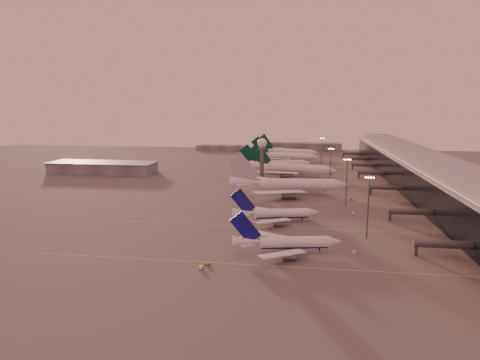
# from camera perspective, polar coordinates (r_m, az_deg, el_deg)

# --- Properties ---
(ground) EXTENTS (700.00, 700.00, 0.00)m
(ground) POSITION_cam_1_polar(r_m,az_deg,el_deg) (177.38, -2.52, -6.89)
(ground) COLOR #5F5C5C
(ground) RESTS_ON ground
(taxiway_markings) EXTENTS (180.00, 185.25, 0.02)m
(taxiway_markings) POSITION_cam_1_polar(r_m,az_deg,el_deg) (228.48, 7.60, -3.14)
(taxiway_markings) COLOR #ECE153
(taxiway_markings) RESTS_ON ground
(terminal) EXTENTS (57.00, 362.00, 23.04)m
(terminal) POSITION_cam_1_polar(r_m,az_deg,el_deg) (289.66, 23.44, 1.00)
(terminal) COLOR black
(terminal) RESTS_ON ground
(hangar) EXTENTS (82.00, 27.00, 8.50)m
(hangar) POSITION_cam_1_polar(r_m,az_deg,el_deg) (345.75, -17.83, 1.62)
(hangar) COLOR slate
(hangar) RESTS_ON ground
(radar_tower) EXTENTS (6.40, 6.40, 31.10)m
(radar_tower) POSITION_cam_1_polar(r_m,az_deg,el_deg) (289.57, 2.95, 3.88)
(radar_tower) COLOR #505257
(radar_tower) RESTS_ON ground
(mast_a) EXTENTS (3.60, 0.56, 25.00)m
(mast_a) POSITION_cam_1_polar(r_m,az_deg,el_deg) (172.68, 16.72, -3.06)
(mast_a) COLOR #505257
(mast_a) RESTS_ON ground
(mast_b) EXTENTS (3.60, 0.56, 25.00)m
(mast_b) POSITION_cam_1_polar(r_m,az_deg,el_deg) (225.91, 14.03, 0.05)
(mast_b) COLOR #505257
(mast_b) RESTS_ON ground
(mast_c) EXTENTS (3.60, 0.56, 25.00)m
(mast_c) POSITION_cam_1_polar(r_m,az_deg,el_deg) (279.72, 11.96, 1.98)
(mast_c) COLOR #505257
(mast_c) RESTS_ON ground
(mast_d) EXTENTS (3.60, 0.56, 25.00)m
(mast_d) POSITION_cam_1_polar(r_m,az_deg,el_deg) (368.88, 10.84, 3.89)
(mast_d) COLOR #505257
(mast_d) RESTS_ON ground
(distant_horizon) EXTENTS (165.00, 37.50, 9.00)m
(distant_horizon) POSITION_cam_1_polar(r_m,az_deg,el_deg) (494.98, 4.97, 4.37)
(distant_horizon) COLOR slate
(distant_horizon) RESTS_ON ground
(narrowbody_near) EXTENTS (38.99, 30.83, 15.38)m
(narrowbody_near) POSITION_cam_1_polar(r_m,az_deg,el_deg) (152.75, 6.25, -8.52)
(narrowbody_near) COLOR white
(narrowbody_near) RESTS_ON ground
(narrowbody_mid) EXTENTS (39.36, 31.06, 15.60)m
(narrowbody_mid) POSITION_cam_1_polar(r_m,az_deg,el_deg) (191.70, 4.82, -4.66)
(narrowbody_mid) COLOR white
(narrowbody_mid) RESTS_ON ground
(widebody_white) EXTENTS (70.00, 55.86, 24.63)m
(widebody_white) POSITION_cam_1_polar(r_m,az_deg,el_deg) (251.13, 6.52, -0.94)
(widebody_white) COLOR white
(widebody_white) RESTS_ON ground
(greentail_a) EXTENTS (65.04, 51.89, 24.08)m
(greentail_a) POSITION_cam_1_polar(r_m,az_deg,el_deg) (316.96, 6.95, 1.30)
(greentail_a) COLOR white
(greentail_a) RESTS_ON ground
(greentail_b) EXTENTS (56.86, 45.30, 21.17)m
(greentail_b) POSITION_cam_1_polar(r_m,az_deg,el_deg) (344.13, 4.85, 1.93)
(greentail_b) COLOR white
(greentail_b) RESTS_ON ground
(greentail_c) EXTENTS (63.18, 50.62, 23.10)m
(greentail_c) POSITION_cam_1_polar(r_m,az_deg,el_deg) (396.54, 6.01, 3.01)
(greentail_c) COLOR white
(greentail_c) RESTS_ON ground
(greentail_d) EXTENTS (61.72, 49.21, 22.91)m
(greentail_d) POSITION_cam_1_polar(r_m,az_deg,el_deg) (432.99, 6.40, 3.58)
(greentail_d) COLOR white
(greentail_d) RESTS_ON ground
(gsv_truck_a) EXTENTS (6.06, 2.35, 2.44)m
(gsv_truck_a) POSITION_cam_1_polar(r_m,az_deg,el_deg) (138.19, -5.03, -11.34)
(gsv_truck_a) COLOR white
(gsv_truck_a) RESTS_ON ground
(gsv_tug_near) EXTENTS (2.75, 3.45, 0.86)m
(gsv_tug_near) POSITION_cam_1_polar(r_m,az_deg,el_deg) (141.73, -4.34, -11.12)
(gsv_tug_near) COLOR gold
(gsv_tug_near) RESTS_ON ground
(gsv_catering_a) EXTENTS (4.76, 2.48, 3.79)m
(gsv_catering_a) POSITION_cam_1_polar(r_m,az_deg,el_deg) (156.83, 15.05, -8.78)
(gsv_catering_a) COLOR white
(gsv_catering_a) RESTS_ON ground
(gsv_tug_mid) EXTENTS (3.57, 2.83, 0.89)m
(gsv_tug_mid) POSITION_cam_1_polar(r_m,az_deg,el_deg) (192.17, 2.23, -5.42)
(gsv_tug_mid) COLOR gold
(gsv_tug_mid) RESTS_ON ground
(gsv_truck_b) EXTENTS (5.88, 3.30, 2.24)m
(gsv_truck_b) POSITION_cam_1_polar(r_m,az_deg,el_deg) (210.74, 14.96, -4.19)
(gsv_truck_b) COLOR white
(gsv_truck_b) RESTS_ON ground
(gsv_truck_c) EXTENTS (6.12, 3.11, 2.36)m
(gsv_truck_c) POSITION_cam_1_polar(r_m,az_deg,el_deg) (242.73, 1.60, -2.00)
(gsv_truck_c) COLOR gold
(gsv_truck_c) RESTS_ON ground
(gsv_catering_b) EXTENTS (5.61, 3.12, 4.38)m
(gsv_catering_b) POSITION_cam_1_polar(r_m,az_deg,el_deg) (242.06, 14.69, -2.12)
(gsv_catering_b) COLOR #5A5C5F
(gsv_catering_b) RESTS_ON ground
(gsv_tug_far) EXTENTS (3.42, 3.75, 0.92)m
(gsv_tug_far) POSITION_cam_1_polar(r_m,az_deg,el_deg) (268.56, 3.29, -1.01)
(gsv_tug_far) COLOR white
(gsv_tug_far) RESTS_ON ground
(gsv_truck_d) EXTENTS (2.83, 6.07, 2.36)m
(gsv_truck_d) POSITION_cam_1_polar(r_m,az_deg,el_deg) (294.77, -3.41, 0.11)
(gsv_truck_d) COLOR white
(gsv_truck_d) RESTS_ON ground
(gsv_tug_hangar) EXTENTS (4.02, 3.50, 0.98)m
(gsv_tug_hangar) POSITION_cam_1_polar(r_m,az_deg,el_deg) (330.44, 12.11, 0.85)
(gsv_tug_hangar) COLOR gold
(gsv_tug_hangar) RESTS_ON ground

